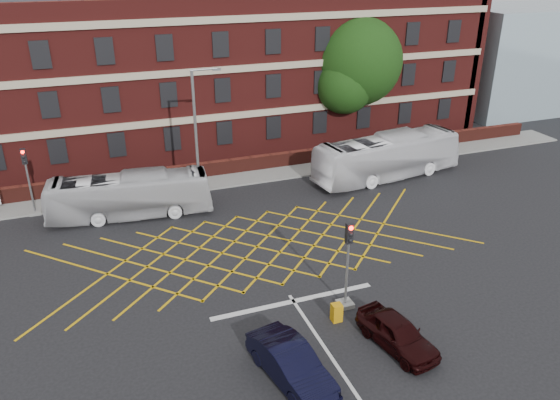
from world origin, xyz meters
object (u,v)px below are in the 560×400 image
object	(u,v)px
street_lamp	(199,160)
utility_cabinet	(337,313)
car_maroon	(397,333)
car_navy	(291,364)
deciduous_tree	(357,68)
traffic_light_far	(30,188)
bus_left	(130,195)
bus_right	(387,157)
traffic_light_near	(347,273)

from	to	relation	value
street_lamp	utility_cabinet	distance (m)	14.75
car_maroon	street_lamp	bearing A→B (deg)	93.55
car_navy	deciduous_tree	distance (m)	29.64
street_lamp	car_navy	bearing A→B (deg)	-91.33
car_navy	traffic_light_far	xyz separation A→B (m)	(-9.68, 18.92, 1.03)
utility_cabinet	bus_left	bearing A→B (deg)	117.62
traffic_light_far	car_navy	bearing A→B (deg)	-62.91
bus_left	bus_right	size ratio (longest dim) A/B	0.87
bus_right	street_lamp	xyz separation A→B (m)	(-13.49, 0.33, 1.36)
car_maroon	traffic_light_near	world-z (taller)	traffic_light_near
bus_left	bus_right	bearing A→B (deg)	-83.03
car_navy	street_lamp	distance (m)	17.08
bus_left	traffic_light_far	xyz separation A→B (m)	(-5.62, 2.35, 0.39)
car_maroon	deciduous_tree	distance (m)	27.23
car_maroon	deciduous_tree	xyz separation A→B (m)	(10.63, 24.44, 5.60)
bus_right	car_navy	distance (m)	21.66
traffic_light_far	street_lamp	bearing A→B (deg)	-11.20
traffic_light_far	traffic_light_near	bearing A→B (deg)	-48.24
deciduous_tree	traffic_light_near	size ratio (longest dim) A/B	2.42
bus_left	utility_cabinet	distance (m)	15.72
car_maroon	utility_cabinet	distance (m)	2.90
car_maroon	utility_cabinet	bearing A→B (deg)	111.83
traffic_light_far	street_lamp	distance (m)	10.33
bus_left	utility_cabinet	size ratio (longest dim) A/B	11.57
bus_left	utility_cabinet	xyz separation A→B (m)	(7.27, -13.90, -0.94)
utility_cabinet	traffic_light_near	bearing A→B (deg)	44.65
car_navy	bus_right	bearing A→B (deg)	38.21
traffic_light_far	bus_left	bearing A→B (deg)	-22.69
deciduous_tree	utility_cabinet	distance (m)	25.85
bus_left	traffic_light_near	size ratio (longest dim) A/B	2.30
traffic_light_far	utility_cabinet	world-z (taller)	traffic_light_far
bus_right	bus_left	bearing A→B (deg)	82.31
bus_left	car_navy	size ratio (longest dim) A/B	2.22
bus_right	traffic_light_near	size ratio (longest dim) A/B	2.65
bus_right	deciduous_tree	distance (m)	9.48
traffic_light_near	street_lamp	bearing A→B (deg)	105.35
utility_cabinet	car_navy	bearing A→B (deg)	-140.23
bus_left	deciduous_tree	bearing A→B (deg)	-60.49
car_maroon	bus_right	bearing A→B (deg)	49.70
street_lamp	traffic_light_far	bearing A→B (deg)	168.80
bus_left	car_navy	distance (m)	17.08
bus_right	traffic_light_near	xyz separation A→B (m)	(-9.81, -13.08, 0.19)
deciduous_tree	traffic_light_near	bearing A→B (deg)	-118.19
utility_cabinet	bus_right	bearing A→B (deg)	52.54
traffic_light_far	street_lamp	world-z (taller)	street_lamp
bus_right	street_lamp	bearing A→B (deg)	80.83
bus_left	car_navy	bearing A→B (deg)	-159.34
bus_right	street_lamp	size ratio (longest dim) A/B	1.31
bus_right	utility_cabinet	distance (m)	17.58
bus_right	utility_cabinet	size ratio (longest dim) A/B	13.31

